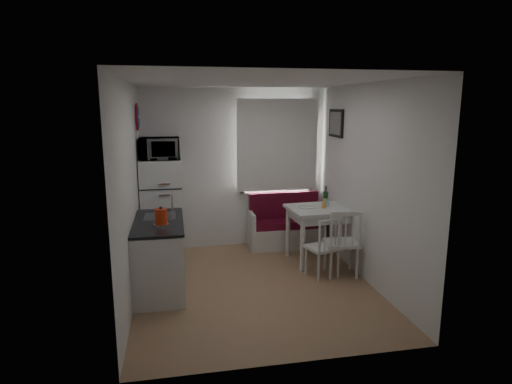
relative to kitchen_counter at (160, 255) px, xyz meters
The scene contains 22 objects.
floor 1.29m from the kitchen_counter, ahead, with size 3.00×3.50×0.02m, color #9D7D54.
ceiling 2.46m from the kitchen_counter, ahead, with size 3.00×3.50×0.02m, color white.
wall_back 2.17m from the kitchen_counter, 53.04° to the left, with size 3.00×0.02×2.60m, color white.
wall_front 2.41m from the kitchen_counter, 57.81° to the right, with size 3.00×0.02×2.60m, color white.
wall_left 0.91m from the kitchen_counter, 152.61° to the right, with size 0.02×3.50×2.60m, color white.
wall_right 2.83m from the kitchen_counter, ahead, with size 0.02×3.50×2.60m, color white.
window 2.72m from the kitchen_counter, 39.47° to the left, with size 1.22×0.06×1.47m, color silver.
curtain 2.71m from the kitchen_counter, 38.19° to the left, with size 1.35×0.02×1.50m, color white.
kitchen_counter is the anchor object (origin of this frame).
wall_sign 2.15m from the kitchen_counter, 101.80° to the left, with size 0.40×0.40×0.03m, color navy.
picture_frame 3.25m from the kitchen_counter, 19.45° to the left, with size 0.04×0.52×0.42m, color black.
bench 2.43m from the kitchen_counter, 33.86° to the left, with size 1.24×0.48×0.89m.
dining_table 2.51m from the kitchen_counter, 13.34° to the left, with size 1.15×0.84×0.83m.
chair_left 2.18m from the kitchen_counter, ahead, with size 0.49×0.48×0.45m.
chair_right 2.45m from the kitchen_counter, ahead, with size 0.50×0.48×0.51m.
fridge 1.28m from the kitchen_counter, 89.10° to the left, with size 0.61×0.61×1.53m, color white.
microwave 1.72m from the kitchen_counter, 89.06° to the left, with size 0.59×0.40×0.32m, color white.
kettle 0.62m from the kitchen_counter, 79.26° to the right, with size 0.17×0.17×0.23m, color red.
wine_bottle 2.59m from the kitchen_counter, 15.41° to the left, with size 0.08×0.08×0.30m, color #154220, non-canonical shape.
drinking_glass_orange 2.47m from the kitchen_counter, 12.47° to the left, with size 0.06×0.06×0.10m, color orange.
drinking_glass_blue 2.56m from the kitchen_counter, 14.32° to the left, with size 0.06×0.06×0.10m, color #84BEE1.
plate 2.24m from the kitchen_counter, 15.65° to the left, with size 0.24×0.24×0.02m, color white.
Camera 1 is at (-0.98, -5.14, 2.30)m, focal length 30.00 mm.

